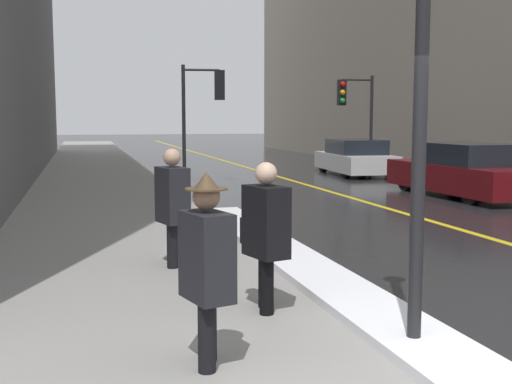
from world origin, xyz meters
TOP-DOWN VIEW (x-y plane):
  - sidewalk_slab at (-2.00, 15.00)m, footprint 4.00×80.00m
  - road_centre_stripe at (4.00, 15.00)m, footprint 0.16×80.00m
  - snow_bank_curb at (0.24, 4.44)m, footprint 0.80×9.84m
  - lamp_post at (0.19, 0.95)m, footprint 0.28×0.28m
  - traffic_light_near at (1.17, 15.54)m, footprint 1.31×0.33m
  - traffic_light_far at (6.79, 17.33)m, footprint 1.31×0.33m
  - pedestrian_in_fedora at (-1.62, 1.00)m, footprint 0.40×0.54m
  - pedestrian_nearside at (-0.76, 2.33)m, footprint 0.42×0.74m
  - pedestrian_trailing at (-1.39, 4.60)m, footprint 0.43×0.58m
  - parked_car_maroon at (6.94, 10.54)m, footprint 1.94×4.87m
  - parked_car_white at (6.87, 17.23)m, footprint 2.07×4.34m
  - fire_hydrant at (0.22, 6.61)m, footprint 0.20×0.20m

SIDE VIEW (x-z plane):
  - road_centre_stripe at x=4.00m, z-range 0.00..0.00m
  - sidewalk_slab at x=-2.00m, z-range 0.00..0.01m
  - snow_bank_curb at x=0.24m, z-range 0.00..0.10m
  - fire_hydrant at x=0.22m, z-range 0.00..0.70m
  - parked_car_white at x=6.87m, z-range -0.03..1.23m
  - parked_car_maroon at x=6.94m, z-range -0.04..1.33m
  - pedestrian_nearside at x=-0.76m, z-range 0.08..1.63m
  - pedestrian_in_fedora at x=-1.62m, z-range 0.07..1.64m
  - pedestrian_trailing at x=-1.39m, z-range 0.09..1.68m
  - traffic_light_far at x=6.79m, z-range 0.78..4.28m
  - traffic_light_near at x=1.17m, z-range 0.80..4.41m
  - lamp_post at x=0.19m, z-range 0.48..5.38m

